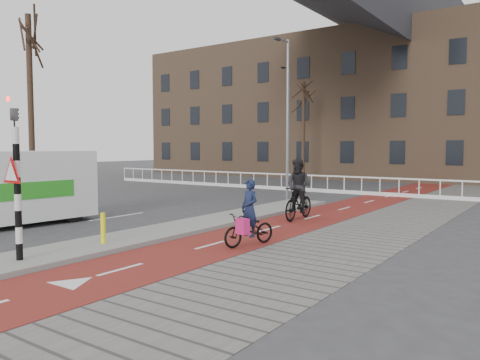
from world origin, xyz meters
The scene contains 15 objects.
ground centered at (0.00, 0.00, 0.00)m, with size 120.00×120.00×0.00m, color #38383A.
bike_lane centered at (1.50, 10.00, 0.01)m, with size 2.50×60.00×0.01m, color maroon.
sidewalk centered at (4.30, 10.00, 0.01)m, with size 3.00×60.00×0.01m, color slate.
curb_island centered at (-0.70, 4.00, 0.06)m, with size 1.80×16.00×0.12m, color gray.
traffic_signal centered at (-0.60, -2.02, 1.99)m, with size 0.80×0.80×3.68m.
bollard centered at (-0.53, 0.19, 0.51)m, with size 0.12×0.12×0.78m, color #FDFD0E.
cyclist_near centered at (2.38, 2.53, 0.59)m, with size 0.98×1.72×1.72m.
cyclist_far centered at (1.37, 7.16, 0.90)m, with size 0.95×2.04×2.15m.
van centered at (-5.88, 0.42, 1.28)m, with size 2.68×5.82×2.44m.
railing centered at (-5.00, 17.00, 0.31)m, with size 28.00×0.10×0.99m.
townhouse_row centered at (-3.00, 32.00, 7.81)m, with size 46.00×10.00×15.90m.
tree_left centered at (-12.94, 5.78, 4.56)m, with size 0.29×0.29×9.11m, color #2F1F15.
tree_mid centered at (-7.15, 23.96, 3.71)m, with size 0.25×0.25×7.43m, color #2F1F15.
streetlight_near centered at (-1.98, 12.30, 3.82)m, with size 0.12×0.12×7.65m, color slate.
streetlight_left centered at (-8.28, 23.75, 4.27)m, with size 0.12×0.12×8.55m, color slate.
Camera 1 is at (9.08, -7.45, 2.56)m, focal length 35.00 mm.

